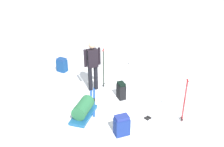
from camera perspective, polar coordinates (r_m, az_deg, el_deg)
name	(u,v)px	position (r m, az deg, el deg)	size (l,w,h in m)	color
ground_plane	(112,92)	(8.25, 0.00, -4.38)	(80.00, 80.00, 0.00)	white
skier_standing	(93,64)	(8.03, -4.53, 2.29)	(0.44, 0.42, 1.70)	black
ski_pair_near	(148,119)	(7.07, 8.25, -10.28)	(0.96, 1.62, 0.05)	silver
ski_pair_far	(92,101)	(7.81, -4.54, -6.27)	(1.61, 0.89, 0.05)	#2652A0
backpack_large_dark	(62,65)	(9.80, -11.51, 1.94)	(0.32, 0.40, 0.55)	navy
backpack_bright	(121,91)	(7.79, 2.14, -4.00)	(0.37, 0.37, 0.56)	black
backpack_small_spare	(122,125)	(6.34, 2.26, -11.91)	(0.44, 0.45, 0.55)	navy
ski_poles_planted_near	(103,66)	(8.30, -1.99, 1.69)	(0.21, 0.11, 1.37)	black
ski_poles_planted_far	(185,99)	(6.84, 16.51, -5.58)	(0.16, 0.10, 1.27)	maroon
gear_sled	(83,109)	(7.04, -6.65, -8.25)	(1.08, 0.55, 0.49)	#1A5384
thermos_bottle	(130,62)	(10.28, 4.17, 2.74)	(0.07, 0.07, 0.26)	#BBB5BB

